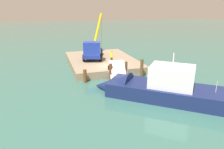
% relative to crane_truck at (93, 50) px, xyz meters
% --- Properties ---
extents(ground, '(200.00, 200.00, 0.00)m').
position_rel_crane_truck_xyz_m(ground, '(4.50, 1.22, -2.33)').
color(ground, '#386B60').
extents(dock, '(12.61, 9.34, 0.95)m').
position_rel_crane_truck_xyz_m(dock, '(0.26, 1.22, -1.85)').
color(dock, gray).
rests_on(dock, ground).
extents(crane_truck, '(9.73, 5.17, 6.24)m').
position_rel_crane_truck_xyz_m(crane_truck, '(0.00, 0.00, 0.00)').
color(crane_truck, navy).
rests_on(crane_truck, dock).
extents(dock_worker, '(0.34, 0.34, 1.71)m').
position_rel_crane_truck_xyz_m(dock_worker, '(2.82, 1.95, -0.51)').
color(dock_worker, '#303030').
rests_on(dock_worker, dock).
extents(salvaged_car, '(4.27, 2.68, 3.05)m').
position_rel_crane_truck_xyz_m(salvaged_car, '(7.53, 1.29, -1.64)').
color(salvaged_car, silver).
rests_on(salvaged_car, ground).
extents(moored_yacht, '(10.74, 11.93, 5.93)m').
position_rel_crane_truck_xyz_m(moored_yacht, '(12.61, 2.50, -1.74)').
color(moored_yacht, navy).
rests_on(moored_yacht, ground).
extents(piling_near, '(0.39, 0.39, 1.54)m').
position_rel_crane_truck_xyz_m(piling_near, '(7.09, -2.54, -1.56)').
color(piling_near, brown).
rests_on(piling_near, ground).
extents(piling_mid, '(0.36, 0.36, 2.06)m').
position_rel_crane_truck_xyz_m(piling_mid, '(7.40, 0.41, -1.30)').
color(piling_mid, brown).
rests_on(piling_mid, ground).
extents(piling_far, '(0.29, 0.29, 2.15)m').
position_rel_crane_truck_xyz_m(piling_far, '(7.37, 2.34, -1.26)').
color(piling_far, brown).
rests_on(piling_far, ground).
extents(piling_end, '(0.38, 0.38, 2.32)m').
position_rel_crane_truck_xyz_m(piling_end, '(7.41, 4.33, -1.17)').
color(piling_end, brown).
rests_on(piling_end, ground).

